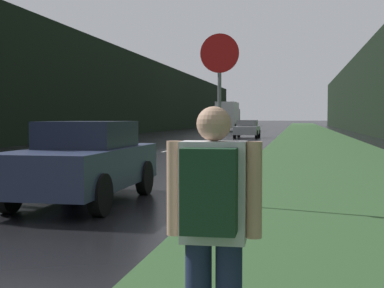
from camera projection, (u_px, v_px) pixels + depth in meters
grass_verge at (316, 140)px, 38.94m from camera, size 6.00×240.00×0.02m
lane_stripe_c at (34, 184)px, 13.02m from camera, size 0.12×3.00×0.01m
lane_stripe_d at (125, 161)px, 19.88m from camera, size 0.12×3.00×0.01m
lane_stripe_e at (169, 150)px, 26.73m from camera, size 0.12×3.00×0.01m
treeline_far_side at (122, 93)px, 52.07m from camera, size 2.00×140.00×8.06m
treeline_near_side at (382, 87)px, 47.35m from camera, size 2.00×140.00×8.70m
stop_sign at (219, 100)px, 9.84m from camera, size 0.72×0.07×3.17m
hitchhiker_with_backpack at (213, 225)px, 3.25m from camera, size 0.59×0.41×1.70m
car_passing_near at (85, 161)px, 10.24m from camera, size 1.85×4.17×1.56m
car_passing_far at (247, 129)px, 43.09m from camera, size 1.89×4.66×1.43m
delivery_truck at (228, 116)px, 66.87m from camera, size 2.46×7.50×3.54m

